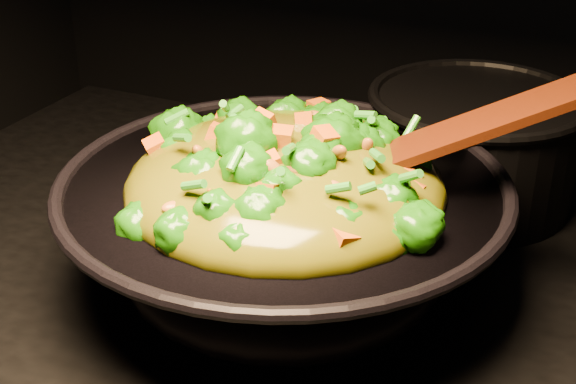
% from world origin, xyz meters
% --- Properties ---
extents(wok, '(0.55, 0.55, 0.12)m').
position_xyz_m(wok, '(-0.06, 0.06, 0.96)').
color(wok, black).
rests_on(wok, stovetop).
extents(stir_fry, '(0.36, 0.36, 0.10)m').
position_xyz_m(stir_fry, '(-0.05, 0.04, 1.07)').
color(stir_fry, '#1E6D07').
rests_on(stir_fry, wok).
extents(spatula, '(0.30, 0.17, 0.13)m').
position_xyz_m(spatula, '(0.07, 0.10, 1.07)').
color(spatula, '#381908').
rests_on(spatula, wok).
extents(back_pot, '(0.29, 0.29, 0.14)m').
position_xyz_m(back_pot, '(0.06, 0.32, 0.97)').
color(back_pot, black).
rests_on(back_pot, stovetop).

